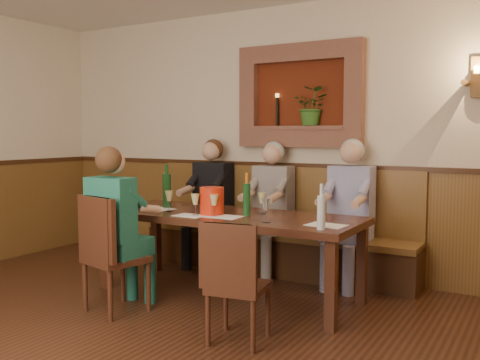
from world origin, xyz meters
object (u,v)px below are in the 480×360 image
(dining_table, at_px, (228,222))
(wine_bottle_green_a, at_px, (247,198))
(chair_near_left, at_px, (115,278))
(spittoon_bucket, at_px, (212,201))
(chair_near_right, at_px, (238,307))
(person_bench_right, at_px, (348,226))
(person_chair_front, at_px, (119,243))
(wine_bottle_green_b, at_px, (167,190))
(water_bottle, at_px, (321,211))
(person_bench_left, at_px, (209,214))
(person_bench_mid, at_px, (269,220))
(bench, at_px, (274,241))

(dining_table, height_order, wine_bottle_green_a, wine_bottle_green_a)
(chair_near_left, bearing_deg, spittoon_bucket, 68.61)
(chair_near_right, distance_m, person_bench_right, 1.76)
(person_chair_front, xyz_separation_m, wine_bottle_green_a, (0.77, 0.77, 0.34))
(chair_near_right, bearing_deg, wine_bottle_green_a, 106.03)
(wine_bottle_green_b, xyz_separation_m, water_bottle, (1.71, -0.35, -0.04))
(chair_near_right, bearing_deg, person_chair_front, 165.36)
(person_bench_left, relative_size, person_bench_right, 0.99)
(dining_table, relative_size, wine_bottle_green_a, 6.48)
(wine_bottle_green_b, bearing_deg, person_bench_left, 94.54)
(wine_bottle_green_a, bearing_deg, person_chair_front, -135.22)
(chair_near_right, relative_size, person_bench_mid, 0.63)
(chair_near_right, distance_m, wine_bottle_green_b, 1.73)
(person_chair_front, distance_m, wine_bottle_green_b, 0.89)
(dining_table, relative_size, chair_near_right, 2.77)
(person_bench_mid, height_order, wine_bottle_green_b, person_bench_mid)
(chair_near_right, distance_m, person_chair_front, 1.24)
(chair_near_left, height_order, chair_near_right, chair_near_left)
(person_bench_mid, bearing_deg, chair_near_right, -69.81)
(person_chair_front, xyz_separation_m, wine_bottle_green_b, (-0.12, 0.80, 0.37))
(spittoon_bucket, height_order, wine_bottle_green_b, wine_bottle_green_b)
(bench, height_order, person_chair_front, person_chair_front)
(bench, xyz_separation_m, chair_near_right, (0.62, -1.83, -0.08))
(dining_table, height_order, chair_near_right, chair_near_right)
(person_chair_front, height_order, spittoon_bucket, person_chair_front)
(person_bench_right, relative_size, person_chair_front, 1.04)
(person_bench_mid, relative_size, spittoon_bucket, 5.71)
(bench, distance_m, person_bench_right, 0.87)
(spittoon_bucket, xyz_separation_m, wine_bottle_green_a, (0.29, 0.11, 0.03))
(bench, height_order, person_bench_left, person_bench_left)
(person_bench_mid, distance_m, person_chair_front, 1.71)
(person_bench_mid, xyz_separation_m, wine_bottle_green_a, (0.21, -0.85, 0.33))
(wine_bottle_green_a, distance_m, wine_bottle_green_b, 0.90)
(person_bench_right, distance_m, water_bottle, 1.22)
(chair_near_right, xyz_separation_m, water_bottle, (0.40, 0.55, 0.63))
(dining_table, bearing_deg, person_bench_left, 132.15)
(person_bench_mid, relative_size, wine_bottle_green_a, 3.72)
(person_bench_mid, relative_size, water_bottle, 4.02)
(wine_bottle_green_b, bearing_deg, person_bench_mid, 50.18)
(person_bench_left, bearing_deg, spittoon_bucket, -55.02)
(bench, relative_size, water_bottle, 8.75)
(person_bench_mid, height_order, person_chair_front, person_bench_mid)
(person_bench_right, xyz_separation_m, water_bottle, (0.19, -1.17, 0.30))
(bench, relative_size, person_bench_left, 2.15)
(bench, bearing_deg, spittoon_bucket, -94.50)
(bench, height_order, wine_bottle_green_a, wine_bottle_green_a)
(chair_near_left, bearing_deg, water_bottle, 30.91)
(wine_bottle_green_a, bearing_deg, dining_table, 176.79)
(spittoon_bucket, bearing_deg, chair_near_right, -46.90)
(person_bench_left, bearing_deg, water_bottle, -33.29)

